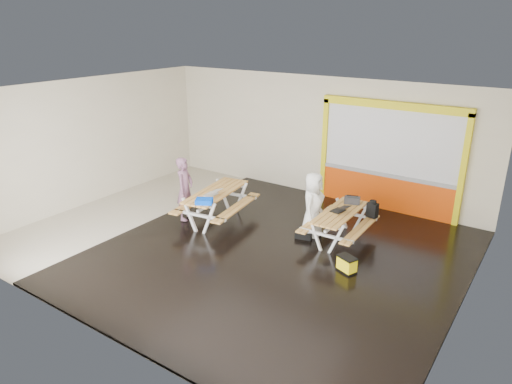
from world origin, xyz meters
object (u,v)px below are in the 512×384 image
Objects in this scene: backpack at (372,209)px; dark_case at (304,235)px; picnic_table_left at (216,198)px; person_right at (313,206)px; toolbox at (352,200)px; laptop_left at (213,193)px; laptop_right at (340,209)px; person_left at (185,189)px; fluke_bag at (347,264)px; blue_pouch at (204,201)px; picnic_table_right at (339,219)px.

dark_case is at bearing -138.91° from backpack.
person_right is at bearing 14.29° from picnic_table_left.
laptop_left is at bearing -151.10° from toolbox.
laptop_left is at bearing -163.54° from dark_case.
laptop_left is 1.01× the size of backpack.
laptop_right reaches higher than dark_case.
person_left reaches higher than picnic_table_left.
fluke_bag is at bearing -3.95° from laptop_left.
toolbox is at bearing 28.90° from laptop_left.
person_left is 1.01× the size of person_right.
picnic_table_left is at bearing 110.69° from blue_pouch.
dark_case is at bearing 148.45° from fluke_bag.
toolbox is 0.52m from backpack.
picnic_table_right is at bearing 29.30° from blue_pouch.
blue_pouch reaches higher than picnic_table_left.
toolbox is at bearing -169.58° from backpack.
person_left reaches higher than backpack.
blue_pouch is 1.01× the size of dark_case.
fluke_bag is (4.57, -0.14, -0.68)m from person_left.
blue_pouch reaches higher than picnic_table_right.
fluke_bag is at bearing -31.55° from dark_case.
person_left is 3.88× the size of laptop_left.
laptop_right is at bearing -125.46° from backpack.
laptop_right is (2.96, 1.02, -0.09)m from laptop_left.
picnic_table_left is 0.41m from laptop_left.
blue_pouch is (0.18, -0.54, 0.00)m from laptop_left.
person_right is 2.49m from laptop_left.
toolbox is 2.15m from fluke_bag.
backpack is at bearing 26.57° from laptop_left.
person_left is 3.83× the size of laptop_right.
person_left is (-3.79, -1.13, 0.31)m from picnic_table_right.
backpack is (3.48, 1.74, -0.21)m from laptop_left.
person_left is 0.83m from laptop_left.
laptop_right is 0.90m from backpack.
laptop_right is at bearing -90.40° from person_left.
backpack is at bearing -83.70° from person_left.
dark_case is 0.84× the size of fluke_bag.
toolbox reaches higher than laptop_right.
person_right reaches higher than picnic_table_left.
person_left is 3.31m from person_right.
laptop_left is 1.09× the size of dark_case.
blue_pouch reaches higher than backpack.
laptop_left reaches higher than picnic_table_right.
picnic_table_right is 3.97m from person_left.
laptop_right is at bearing -92.28° from toolbox.
picnic_table_left is at bearing 114.18° from laptop_left.
backpack reaches higher than picnic_table_right.
picnic_table_right reaches higher than dark_case.
person_right is 3.53× the size of fluke_bag.
backpack is at bearing 21.94° from picnic_table_left.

